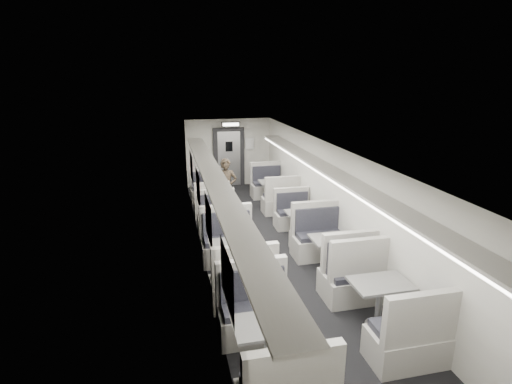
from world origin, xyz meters
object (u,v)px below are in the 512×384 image
vestibule_door (229,158)px  exit_sign (231,124)px  booth_left_b (221,228)px  booth_left_c (235,262)px  booth_right_b (302,224)px  booth_left_d (268,348)px  passenger (226,188)px  booth_right_d (379,304)px  booth_right_c (334,256)px  booth_left_a (209,197)px  booth_right_a (274,192)px

vestibule_door → exit_sign: exit_sign is taller
booth_left_b → booth_left_c: size_ratio=0.87×
booth_left_c → booth_right_b: 2.66m
booth_left_d → passenger: size_ratio=1.37×
booth_right_d → exit_sign: (-1.00, 8.31, 1.87)m
booth_left_c → booth_right_c: booth_left_c is taller
booth_right_c → booth_right_d: (0.00, -1.78, -0.00)m
booth_left_a → booth_left_d: size_ratio=0.87×
booth_right_c → vestibule_door: 7.12m
booth_left_d → booth_right_a: 7.32m
booth_left_d → booth_right_d: 2.10m
booth_right_c → vestibule_door: (-1.00, 7.02, 0.63)m
passenger → vestibule_door: vestibule_door is taller
booth_left_b → booth_right_a: booth_right_a is taller
booth_left_b → booth_left_d: bearing=-90.0°
booth_left_b → exit_sign: (1.00, 4.41, 1.92)m
booth_left_c → booth_left_a: bearing=90.0°
passenger → exit_sign: 3.04m
booth_left_a → booth_left_d: 7.13m
booth_right_a → vestibule_door: vestibule_door is taller
booth_left_d → booth_right_b: (2.00, 4.36, -0.06)m
booth_right_b → passenger: size_ratio=1.17×
booth_left_a → booth_right_a: bearing=-2.5°
booth_right_d → booth_right_b: bearing=90.0°
booth_left_d → passenger: (0.42, 6.34, 0.43)m
booth_left_b → booth_left_c: bearing=-90.0°
booth_left_a → booth_left_b: (0.00, -2.58, 0.00)m
booth_left_b → booth_right_a: bearing=51.3°
booth_right_c → booth_left_b: bearing=133.3°
booth_left_a → vestibule_door: size_ratio=0.95×
booth_right_d → passenger: passenger is taller
booth_right_c → booth_right_b: bearing=90.0°
booth_right_a → vestibule_door: (-1.00, 2.40, 0.66)m
booth_right_c → booth_right_d: bearing=-90.0°
booth_left_d → booth_right_d: bearing=17.8°
booth_left_c → booth_right_b: booth_left_c is taller
booth_right_a → exit_sign: (-1.00, 1.91, 1.90)m
booth_right_d → booth_left_d: bearing=-162.2°
booth_right_b → exit_sign: exit_sign is taller
booth_left_d → booth_right_b: 4.80m
booth_left_d → booth_right_c: (2.00, 2.42, 0.00)m
booth_left_a → booth_left_d: bearing=-90.0°
booth_right_b → booth_right_c: bearing=-90.0°
booth_left_b → passenger: (0.42, 1.79, 0.48)m
vestibule_door → passenger: bearing=-100.6°
booth_left_b → passenger: passenger is taller
booth_left_c → booth_right_a: bearing=65.7°
booth_left_d → vestibule_door: (1.00, 9.44, 0.63)m
booth_left_a → booth_right_c: bearing=-67.0°
booth_left_c → booth_right_c: 2.01m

